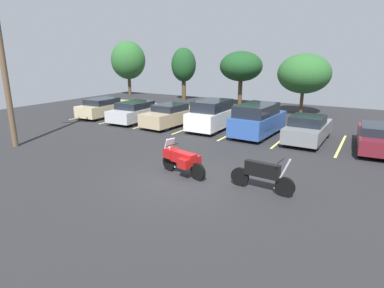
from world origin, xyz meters
TOP-DOWN VIEW (x-y plane):
  - ground at (0.00, 0.00)m, footprint 44.00×44.00m
  - motorcycle_touring at (-0.25, 0.38)m, footprint 2.20×1.00m
  - motorcycle_second at (2.99, 0.43)m, footprint 2.32×0.62m
  - parking_stripes at (-1.25, 8.10)m, footprint 24.01×4.80m
  - car_champagne at (-11.85, 8.06)m, footprint 1.87×4.71m
  - car_silver at (-8.51, 7.76)m, footprint 1.98×4.64m
  - car_tan at (-5.61, 7.76)m, footprint 2.11×4.71m
  - car_white at (-2.74, 8.20)m, footprint 1.80×4.43m
  - car_blue at (0.21, 8.02)m, footprint 2.14×4.50m
  - car_grey at (3.02, 8.05)m, footprint 1.89×4.33m
  - car_maroon at (6.43, 8.00)m, footprint 2.24×4.68m
  - utility_pole at (-9.82, -0.46)m, footprint 1.43×1.28m
  - tree_left at (0.94, 16.27)m, footprint 3.98×3.98m
  - tree_far_right at (-5.16, 18.68)m, footprint 3.89×3.89m
  - tree_right at (-19.66, 19.97)m, footprint 3.94×3.94m
  - tree_center at (-11.52, 19.00)m, footprint 2.50×2.50m

SIDE VIEW (x-z plane):
  - ground at x=0.00m, z-range -0.10..0.00m
  - parking_stripes at x=-1.25m, z-range 0.00..0.01m
  - motorcycle_second at x=2.99m, z-range -0.07..1.26m
  - motorcycle_touring at x=-0.25m, z-range -0.04..1.31m
  - car_maroon at x=6.43m, z-range 0.01..1.35m
  - car_champagne at x=-11.85m, z-range -0.01..1.39m
  - car_grey at x=3.02m, z-range -0.03..1.43m
  - car_tan at x=-5.61m, z-range -0.02..1.43m
  - car_silver at x=-8.51m, z-range 0.00..1.41m
  - car_white at x=-2.74m, z-range -0.01..1.84m
  - car_blue at x=0.21m, z-range 0.00..1.86m
  - tree_left at x=0.94m, z-range 0.83..5.50m
  - tree_far_right at x=-5.16m, z-range 1.08..5.96m
  - tree_center at x=-11.52m, z-range 0.90..6.16m
  - tree_right at x=-19.66m, z-range 0.88..6.98m
  - utility_pole at x=-9.82m, z-range 0.14..8.75m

